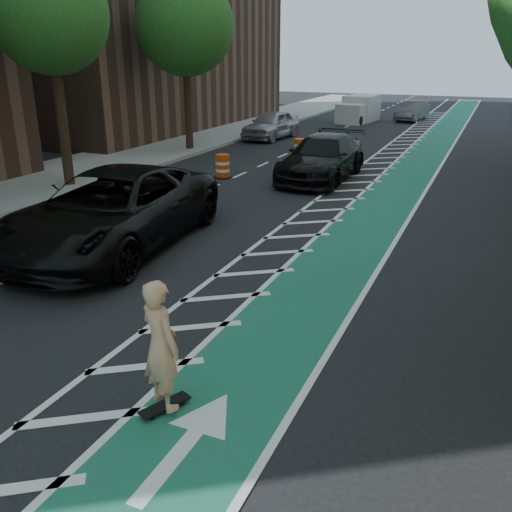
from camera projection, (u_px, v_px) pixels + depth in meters
The scene contains 17 objects.
ground at pixel (122, 313), 10.22m from camera, with size 120.00×120.00×0.00m, color black.
bike_lane at pixel (385, 203), 17.67m from camera, with size 2.00×90.00×0.01m, color #1C634C.
buffer_strip at pixel (340, 198), 18.23m from camera, with size 1.40×90.00×0.01m, color silver.
sidewalk_left at pixel (81, 170), 22.34m from camera, with size 5.00×90.00×0.15m, color gray.
curb_left at pixel (130, 175), 21.42m from camera, with size 0.12×90.00×0.16m, color gray.
tree_l_c at pixel (59, 15), 18.02m from camera, with size 4.20×4.20×7.90m.
tree_l_d at pixel (183, 26), 24.88m from camera, with size 4.20×4.20×7.90m.
skateboard at pixel (165, 405), 7.40m from camera, with size 0.49×0.76×0.10m.
skateboarder at pixel (161, 345), 7.07m from camera, with size 0.67×0.44×1.84m, color tan.
suv_near at pixel (113, 210), 13.37m from camera, with size 3.18×6.89×1.92m, color black.
suv_far at pixel (322, 158), 20.79m from camera, with size 2.30×5.66×1.64m, color black.
car_silver at pixel (271, 125), 30.70m from camera, with size 1.85×4.59×1.57m, color #A6A5AB.
car_grey at pixel (412, 111), 38.99m from camera, with size 1.46×4.18×1.38m, color #5B5B60.
box_truck at pixel (359, 110), 38.26m from camera, with size 2.34×4.44×1.78m.
barrel_a at pixel (122, 225), 14.05m from camera, with size 0.62×0.62×0.85m.
barrel_b at pixel (223, 167), 21.10m from camera, with size 0.67×0.67×0.92m.
barrel_c at pixel (299, 148), 25.46m from camera, with size 0.61×0.61×0.84m.
Camera 1 is at (6.02, -7.40, 4.60)m, focal length 38.00 mm.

